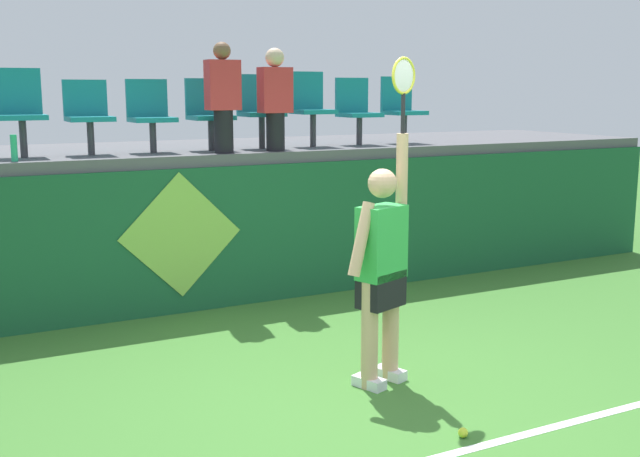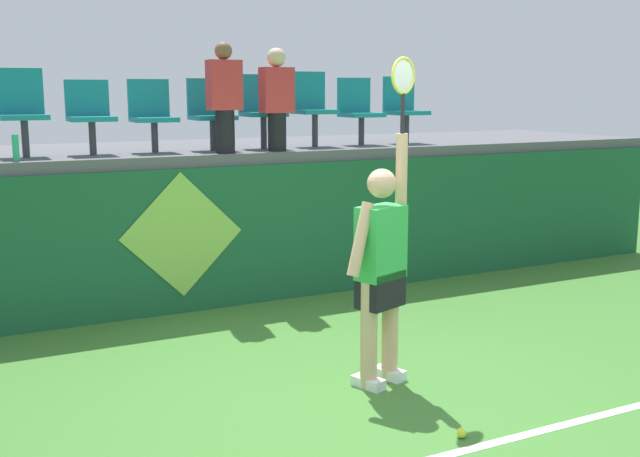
# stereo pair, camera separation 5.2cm
# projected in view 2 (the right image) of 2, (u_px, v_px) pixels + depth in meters

# --- Properties ---
(ground_plane) EXTENTS (40.00, 40.00, 0.00)m
(ground_plane) POSITION_uv_depth(u_px,v_px,m) (368.00, 399.00, 5.70)
(ground_plane) COLOR #3D752D
(court_back_wall) EXTENTS (12.02, 0.20, 1.48)m
(court_back_wall) POSITION_uv_depth(u_px,v_px,m) (229.00, 236.00, 8.11)
(court_back_wall) COLOR #195633
(court_back_wall) RESTS_ON ground_plane
(spectator_platform) EXTENTS (12.02, 2.49, 0.12)m
(spectator_platform) POSITION_uv_depth(u_px,v_px,m) (192.00, 152.00, 9.01)
(spectator_platform) COLOR #56565B
(spectator_platform) RESTS_ON court_back_wall
(court_baseline_stripe) EXTENTS (10.82, 0.08, 0.01)m
(court_baseline_stripe) POSITION_uv_depth(u_px,v_px,m) (449.00, 455.00, 4.82)
(court_baseline_stripe) COLOR white
(court_baseline_stripe) RESTS_ON ground_plane
(tennis_player) EXTENTS (0.72, 0.37, 2.50)m
(tennis_player) POSITION_uv_depth(u_px,v_px,m) (381.00, 265.00, 5.85)
(tennis_player) COLOR white
(tennis_player) RESTS_ON ground_plane
(tennis_ball) EXTENTS (0.07, 0.07, 0.07)m
(tennis_ball) POSITION_uv_depth(u_px,v_px,m) (461.00, 433.00, 5.06)
(tennis_ball) COLOR #D1E533
(tennis_ball) RESTS_ON ground_plane
(water_bottle) EXTENTS (0.06, 0.06, 0.25)m
(water_bottle) POSITION_uv_depth(u_px,v_px,m) (16.00, 148.00, 7.14)
(water_bottle) COLOR #26B272
(water_bottle) RESTS_ON spectator_platform
(stadium_chair_1) EXTENTS (0.44, 0.42, 0.87)m
(stadium_chair_1) POSITION_uv_depth(u_px,v_px,m) (22.00, 108.00, 7.54)
(stadium_chair_1) COLOR #38383D
(stadium_chair_1) RESTS_ON spectator_platform
(stadium_chair_2) EXTENTS (0.44, 0.42, 0.76)m
(stadium_chair_2) POSITION_uv_depth(u_px,v_px,m) (90.00, 113.00, 7.83)
(stadium_chair_2) COLOR #38383D
(stadium_chair_2) RESTS_ON spectator_platform
(stadium_chair_3) EXTENTS (0.44, 0.42, 0.77)m
(stadium_chair_3) POSITION_uv_depth(u_px,v_px,m) (152.00, 113.00, 8.12)
(stadium_chair_3) COLOR #38383D
(stadium_chair_3) RESTS_ON spectator_platform
(stadium_chair_4) EXTENTS (0.44, 0.42, 0.78)m
(stadium_chair_4) POSITION_uv_depth(u_px,v_px,m) (210.00, 111.00, 8.40)
(stadium_chair_4) COLOR #38383D
(stadium_chair_4) RESTS_ON spectator_platform
(stadium_chair_5) EXTENTS (0.44, 0.42, 0.83)m
(stadium_chair_5) POSITION_uv_depth(u_px,v_px,m) (261.00, 107.00, 8.67)
(stadium_chair_5) COLOR #38383D
(stadium_chair_5) RESTS_ON spectator_platform
(stadium_chair_6) EXTENTS (0.44, 0.42, 0.86)m
(stadium_chair_6) POSITION_uv_depth(u_px,v_px,m) (312.00, 105.00, 8.95)
(stadium_chair_6) COLOR #38383D
(stadium_chair_6) RESTS_ON spectator_platform
(stadium_chair_7) EXTENTS (0.44, 0.42, 0.80)m
(stadium_chair_7) POSITION_uv_depth(u_px,v_px,m) (358.00, 108.00, 9.23)
(stadium_chair_7) COLOR #38383D
(stadium_chair_7) RESTS_ON spectator_platform
(stadium_chair_8) EXTENTS (0.44, 0.42, 0.81)m
(stadium_chair_8) POSITION_uv_depth(u_px,v_px,m) (403.00, 107.00, 9.52)
(stadium_chair_8) COLOR #38383D
(stadium_chair_8) RESTS_ON spectator_platform
(spectator_0) EXTENTS (0.34, 0.20, 1.14)m
(spectator_0) POSITION_uv_depth(u_px,v_px,m) (224.00, 96.00, 7.97)
(spectator_0) COLOR black
(spectator_0) RESTS_ON spectator_platform
(spectator_1) EXTENTS (0.34, 0.20, 1.09)m
(spectator_1) POSITION_uv_depth(u_px,v_px,m) (277.00, 98.00, 8.25)
(spectator_1) COLOR black
(spectator_1) RESTS_ON spectator_platform
(wall_signage_mount) EXTENTS (1.27, 0.01, 1.45)m
(wall_signage_mount) POSITION_uv_depth(u_px,v_px,m) (184.00, 312.00, 7.91)
(wall_signage_mount) COLOR #195633
(wall_signage_mount) RESTS_ON ground_plane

